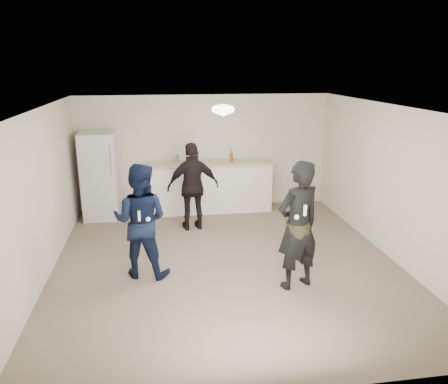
{
  "coord_description": "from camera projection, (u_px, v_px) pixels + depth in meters",
  "views": [
    {
      "loc": [
        -1.02,
        -6.43,
        3.12
      ],
      "look_at": [
        0.0,
        0.2,
        1.15
      ],
      "focal_mm": 35.0,
      "sensor_mm": 36.0,
      "label": 1
    }
  ],
  "objects": [
    {
      "name": "floor",
      "position": [
        226.0,
        263.0,
        7.13
      ],
      "size": [
        6.0,
        6.0,
        0.0
      ],
      "primitive_type": "plane",
      "color": "#6B5B4C",
      "rests_on": "ground"
    },
    {
      "name": "ceiling",
      "position": [
        226.0,
        108.0,
        6.42
      ],
      "size": [
        6.0,
        6.0,
        0.0
      ],
      "primitive_type": "plane",
      "rotation": [
        3.14,
        0.0,
        0.0
      ],
      "color": "silver",
      "rests_on": "wall_back"
    },
    {
      "name": "wall_back",
      "position": [
        205.0,
        152.0,
        9.62
      ],
      "size": [
        6.0,
        0.0,
        6.0
      ],
      "primitive_type": "plane",
      "rotation": [
        1.57,
        0.0,
        0.0
      ],
      "color": "beige",
      "rests_on": "floor"
    },
    {
      "name": "wall_front",
      "position": [
        278.0,
        280.0,
        3.93
      ],
      "size": [
        6.0,
        0.0,
        6.0
      ],
      "primitive_type": "plane",
      "rotation": [
        -1.57,
        0.0,
        0.0
      ],
      "color": "beige",
      "rests_on": "floor"
    },
    {
      "name": "wall_left",
      "position": [
        40.0,
        197.0,
        6.38
      ],
      "size": [
        0.0,
        6.0,
        6.0
      ],
      "primitive_type": "plane",
      "rotation": [
        1.57,
        0.0,
        1.57
      ],
      "color": "beige",
      "rests_on": "floor"
    },
    {
      "name": "wall_right",
      "position": [
        391.0,
        182.0,
        7.18
      ],
      "size": [
        0.0,
        6.0,
        6.0
      ],
      "primitive_type": "plane",
      "rotation": [
        1.57,
        0.0,
        -1.57
      ],
      "color": "beige",
      "rests_on": "floor"
    },
    {
      "name": "counter",
      "position": [
        211.0,
        188.0,
        9.53
      ],
      "size": [
        2.6,
        0.56,
        1.05
      ],
      "primitive_type": "cube",
      "color": "white",
      "rests_on": "floor"
    },
    {
      "name": "counter_top",
      "position": [
        211.0,
        163.0,
        9.37
      ],
      "size": [
        2.68,
        0.64,
        0.04
      ],
      "primitive_type": "cube",
      "color": "beige",
      "rests_on": "counter"
    },
    {
      "name": "fridge",
      "position": [
        100.0,
        176.0,
        9.02
      ],
      "size": [
        0.7,
        0.7,
        1.8
      ],
      "primitive_type": "cube",
      "color": "silver",
      "rests_on": "floor"
    },
    {
      "name": "fridge_handle",
      "position": [
        110.0,
        160.0,
        8.59
      ],
      "size": [
        0.02,
        0.02,
        0.6
      ],
      "primitive_type": "cylinder",
      "color": "silver",
      "rests_on": "fridge"
    },
    {
      "name": "ceiling_dome",
      "position": [
        223.0,
        109.0,
        6.72
      ],
      "size": [
        0.36,
        0.36,
        0.16
      ],
      "primitive_type": "ellipsoid",
      "color": "white",
      "rests_on": "ceiling"
    },
    {
      "name": "shaker",
      "position": [
        177.0,
        158.0,
        9.38
      ],
      "size": [
        0.08,
        0.08,
        0.17
      ],
      "primitive_type": "cylinder",
      "color": "#B5B6BA",
      "rests_on": "counter_top"
    },
    {
      "name": "man",
      "position": [
        140.0,
        221.0,
        6.51
      ],
      "size": [
        1.0,
        0.88,
        1.75
      ],
      "primitive_type": "imported",
      "rotation": [
        0.0,
        0.0,
        2.86
      ],
      "color": "#101F45",
      "rests_on": "floor"
    },
    {
      "name": "woman",
      "position": [
        298.0,
        226.0,
        6.13
      ],
      "size": [
        0.8,
        0.65,
        1.88
      ],
      "primitive_type": "imported",
      "rotation": [
        0.0,
        0.0,
        3.49
      ],
      "color": "black",
      "rests_on": "floor"
    },
    {
      "name": "camo_shorts",
      "position": [
        298.0,
        231.0,
        6.16
      ],
      "size": [
        0.34,
        0.34,
        0.28
      ],
      "primitive_type": "cylinder",
      "color": "#2E3518",
      "rests_on": "woman"
    },
    {
      "name": "spectator",
      "position": [
        193.0,
        187.0,
        8.39
      ],
      "size": [
        1.05,
        0.54,
        1.71
      ],
      "primitive_type": "imported",
      "rotation": [
        0.0,
        0.0,
        3.26
      ],
      "color": "black",
      "rests_on": "floor"
    },
    {
      "name": "remote_man",
      "position": [
        139.0,
        216.0,
        6.2
      ],
      "size": [
        0.04,
        0.04,
        0.15
      ],
      "primitive_type": "cube",
      "color": "silver",
      "rests_on": "man"
    },
    {
      "name": "nunchuk_man",
      "position": [
        148.0,
        219.0,
        6.26
      ],
      "size": [
        0.07,
        0.07,
        0.07
      ],
      "primitive_type": "sphere",
      "color": "white",
      "rests_on": "man"
    },
    {
      "name": "remote_woman",
      "position": [
        305.0,
        210.0,
        5.81
      ],
      "size": [
        0.04,
        0.04,
        0.15
      ],
      "primitive_type": "cube",
      "color": "white",
      "rests_on": "woman"
    },
    {
      "name": "nunchuk_woman",
      "position": [
        297.0,
        217.0,
        5.85
      ],
      "size": [
        0.07,
        0.07,
        0.07
      ],
      "primitive_type": "sphere",
      "color": "white",
      "rests_on": "woman"
    },
    {
      "name": "bottle_cluster",
      "position": [
        213.0,
        158.0,
        9.34
      ],
      "size": [
        0.92,
        0.17,
        0.26
      ],
      "color": "brown",
      "rests_on": "counter_top"
    }
  ]
}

